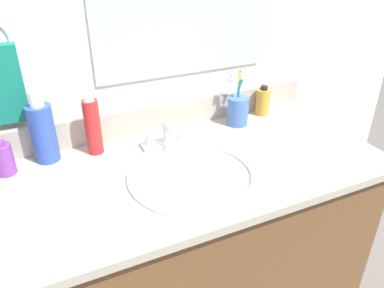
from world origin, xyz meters
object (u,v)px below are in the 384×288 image
(bottle_cream_purple, at_px, (3,159))
(cup_blue_plastic, at_px, (238,109))
(bottle_oil_amber, at_px, (263,101))
(bottle_spray_red, at_px, (93,126))
(faucet, at_px, (167,137))
(hand_towel, at_px, (2,85))
(bottle_shampoo_blue, at_px, (43,131))

(bottle_cream_purple, bearing_deg, cup_blue_plastic, 0.06)
(bottle_oil_amber, relative_size, bottle_spray_red, 0.57)
(cup_blue_plastic, bearing_deg, faucet, -172.04)
(bottle_spray_red, distance_m, cup_blue_plastic, 0.49)
(hand_towel, relative_size, cup_blue_plastic, 1.14)
(bottle_shampoo_blue, distance_m, cup_blue_plastic, 0.63)
(hand_towel, bearing_deg, faucet, -18.05)
(cup_blue_plastic, bearing_deg, bottle_shampoo_blue, 177.41)
(faucet, height_order, bottle_spray_red, bottle_spray_red)
(hand_towel, height_order, bottle_oil_amber, hand_towel)
(bottle_spray_red, height_order, cup_blue_plastic, same)
(hand_towel, distance_m, bottle_shampoo_blue, 0.16)
(cup_blue_plastic, bearing_deg, hand_towel, 171.94)
(bottle_cream_purple, distance_m, bottle_oil_amber, 0.87)
(bottle_oil_amber, relative_size, cup_blue_plastic, 0.57)
(bottle_shampoo_blue, bearing_deg, bottle_oil_amber, 0.21)
(bottle_spray_red, bearing_deg, faucet, -13.33)
(bottle_oil_amber, bearing_deg, bottle_shampoo_blue, -179.79)
(bottle_cream_purple, xyz_separation_m, bottle_spray_red, (0.25, 0.01, 0.04))
(bottle_shampoo_blue, xyz_separation_m, bottle_oil_amber, (0.76, 0.00, -0.04))
(bottle_cream_purple, bearing_deg, bottle_spray_red, 2.78)
(bottle_shampoo_blue, distance_m, bottle_oil_amber, 0.76)
(bottle_shampoo_blue, bearing_deg, hand_towel, 136.63)
(hand_towel, xyz_separation_m, bottle_shampoo_blue, (0.08, -0.07, -0.13))
(faucet, height_order, bottle_shampoo_blue, bottle_shampoo_blue)
(bottle_spray_red, bearing_deg, bottle_shampoo_blue, 172.96)
(bottle_shampoo_blue, bearing_deg, faucet, -10.89)
(hand_towel, height_order, bottle_cream_purple, hand_towel)
(hand_towel, bearing_deg, bottle_oil_amber, -4.72)
(bottle_oil_amber, xyz_separation_m, cup_blue_plastic, (-0.13, -0.03, 0.01))
(faucet, distance_m, cup_blue_plastic, 0.28)
(cup_blue_plastic, bearing_deg, bottle_oil_amber, 13.94)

